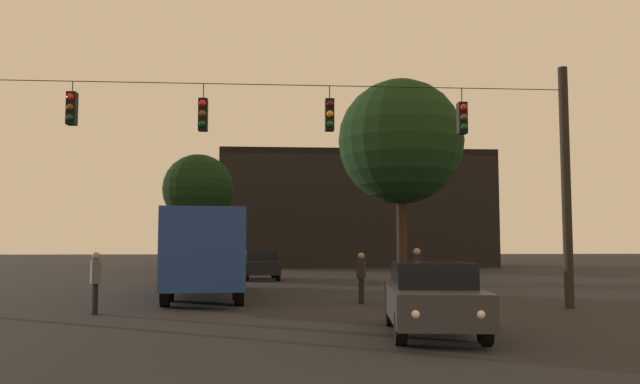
{
  "coord_description": "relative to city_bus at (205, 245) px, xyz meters",
  "views": [
    {
      "loc": [
        0.23,
        -6.57,
        1.91
      ],
      "look_at": [
        1.72,
        14.21,
        3.6
      ],
      "focal_mm": 35.79,
      "sensor_mm": 36.0,
      "label": 1
    }
  ],
  "objects": [
    {
      "name": "pedestrian_crossing_center",
      "position": [
        5.35,
        -3.7,
        -0.95
      ],
      "size": [
        0.35,
        0.42,
        1.62
      ],
      "color": "black",
      "rests_on": "ground"
    },
    {
      "name": "car_far_left",
      "position": [
        1.86,
        10.14,
        -1.07
      ],
      "size": [
        2.16,
        4.45,
        1.52
      ],
      "color": "black",
      "rests_on": "ground"
    },
    {
      "name": "corner_building",
      "position": [
        9.39,
        30.11,
        2.87
      ],
      "size": [
        22.24,
        9.08,
        9.47
      ],
      "color": "black",
      "rests_on": "ground"
    },
    {
      "name": "ground_plane",
      "position": [
        2.34,
        7.03,
        -1.87
      ],
      "size": [
        168.0,
        168.0,
        0.0
      ],
      "primitive_type": "plane",
      "color": "black",
      "rests_on": "ground"
    },
    {
      "name": "overhead_signal_span",
      "position": [
        2.35,
        -5.52,
        2.34
      ],
      "size": [
        18.29,
        0.44,
        7.29
      ],
      "color": "black",
      "rests_on": "ground"
    },
    {
      "name": "pedestrian_crossing_left",
      "position": [
        7.21,
        -3.47,
        -0.86
      ],
      "size": [
        0.27,
        0.38,
        1.77
      ],
      "color": "black",
      "rests_on": "ground"
    },
    {
      "name": "pedestrian_crossing_right",
      "position": [
        -2.27,
        -6.22,
        -0.92
      ],
      "size": [
        0.36,
        0.42,
        1.68
      ],
      "color": "black",
      "rests_on": "ground"
    },
    {
      "name": "tree_left_silhouette",
      "position": [
        -2.16,
        15.91,
        3.38
      ],
      "size": [
        4.41,
        4.41,
        7.47
      ],
      "color": "black",
      "rests_on": "ground"
    },
    {
      "name": "car_near_right",
      "position": [
        5.91,
        -10.64,
        -1.07
      ],
      "size": [
        2.3,
        4.48,
        1.52
      ],
      "color": "#2D2D33",
      "rests_on": "ground"
    },
    {
      "name": "tree_behind_building",
      "position": [
        8.72,
        6.45,
        5.0
      ],
      "size": [
        6.12,
        6.12,
        9.95
      ],
      "color": "#2D2116",
      "rests_on": "ground"
    },
    {
      "name": "city_bus",
      "position": [
        0.0,
        0.0,
        0.0
      ],
      "size": [
        3.51,
        11.18,
        3.0
      ],
      "color": "navy",
      "rests_on": "ground"
    }
  ]
}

